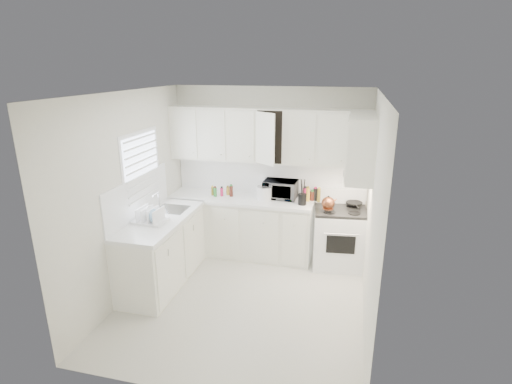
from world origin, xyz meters
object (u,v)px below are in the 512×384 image
(tea_kettle, at_px, (328,202))
(utensil_crock, at_px, (303,192))
(stove, at_px, (340,230))
(dish_rack, at_px, (150,214))
(rice_cooker, at_px, (264,192))
(microwave, at_px, (280,187))

(tea_kettle, bearing_deg, utensil_crock, 147.22)
(stove, height_order, dish_rack, dish_rack)
(tea_kettle, bearing_deg, rice_cooker, 148.16)
(stove, xyz_separation_m, tea_kettle, (-0.18, -0.16, 0.47))
(tea_kettle, height_order, dish_rack, dish_rack)
(tea_kettle, distance_m, microwave, 0.81)
(microwave, height_order, dish_rack, microwave)
(stove, xyz_separation_m, microwave, (-0.92, 0.15, 0.55))
(dish_rack, bearing_deg, stove, 31.50)
(stove, bearing_deg, rice_cooker, 172.17)
(stove, bearing_deg, utensil_crock, -178.28)
(microwave, relative_size, rice_cooker, 2.12)
(stove, bearing_deg, dish_rack, -159.18)
(tea_kettle, height_order, utensil_crock, utensil_crock)
(dish_rack, bearing_deg, rice_cooker, 49.72)
(rice_cooker, relative_size, dish_rack, 0.57)
(utensil_crock, bearing_deg, microwave, 147.89)
(stove, relative_size, microwave, 2.30)
(stove, height_order, tea_kettle, tea_kettle)
(rice_cooker, height_order, utensil_crock, utensil_crock)
(stove, relative_size, rice_cooker, 4.88)
(tea_kettle, xyz_separation_m, utensil_crock, (-0.38, 0.08, 0.10))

